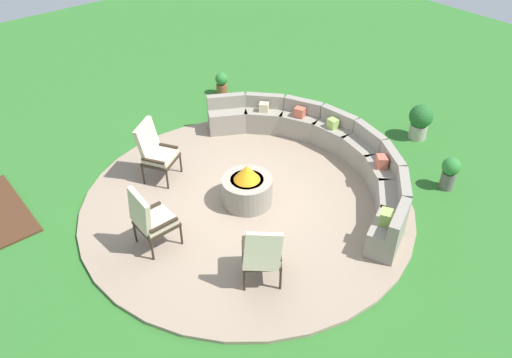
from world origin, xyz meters
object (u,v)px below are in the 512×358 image
Objects in this scene: lounge_chair_front_left at (155,151)px; lounge_chair_back_left at (262,253)px; lounge_chair_front_right at (150,218)px; fire_pit at (247,188)px; potted_plant_1 at (222,83)px; curved_stone_bench at (327,151)px; potted_plant_0 at (450,172)px; potted_plant_2 at (420,120)px.

lounge_chair_front_left reaches higher than lounge_chair_back_left.
lounge_chair_front_right is 1.82m from lounge_chair_back_left.
lounge_chair_front_left is at bearing -153.60° from fire_pit.
lounge_chair_back_left is 6.02m from potted_plant_1.
lounge_chair_front_left is 1.83m from lounge_chair_front_right.
lounge_chair_front_left is at bearing 123.99° from lounge_chair_back_left.
fire_pit is 1.85m from curved_stone_bench.
curved_stone_bench is at bearing 86.18° from lounge_chair_front_right.
lounge_chair_front_right is (-0.19, -3.66, 0.26)m from curved_stone_bench.
lounge_chair_front_left is at bearing -123.01° from curved_stone_bench.
fire_pit reaches higher than potted_plant_0.
potted_plant_0 is at bearing 30.86° from lounge_chair_back_left.
lounge_chair_front_right is 5.31m from potted_plant_0.
lounge_chair_front_right reaches higher than curved_stone_bench.
lounge_chair_front_left is at bearing -132.69° from potted_plant_0.
fire_pit is 0.77× the size of lounge_chair_front_left.
lounge_chair_front_left is at bearing 145.90° from lounge_chair_front_right.
potted_plant_1 is 0.71× the size of potted_plant_2.
potted_plant_0 is (3.58, 3.88, -0.27)m from lounge_chair_front_left.
lounge_chair_back_left is at bearing -31.23° from potted_plant_1.
lounge_chair_front_right is (-0.09, -1.81, 0.27)m from fire_pit.
curved_stone_bench is 2.30m from potted_plant_2.
fire_pit is 0.17× the size of curved_stone_bench.
lounge_chair_front_left is 5.38m from potted_plant_2.
fire_pit is at bearing 94.59° from lounge_chair_back_left.
curved_stone_bench reaches higher than potted_plant_2.
lounge_chair_front_right reaches higher than potted_plant_1.
potted_plant_2 is at bearing 143.36° from potted_plant_0.
lounge_chair_back_left reaches higher than potted_plant_1.
potted_plant_2 is at bearing 24.95° from potted_plant_1.
lounge_chair_back_left is at bearing 55.94° from lounge_chair_front_left.
lounge_chair_back_left is 5.16m from potted_plant_2.
potted_plant_0 is at bearing 9.49° from potted_plant_1.
curved_stone_bench is 3.73m from potted_plant_1.
lounge_chair_front_right is 2.11× the size of potted_plant_1.
curved_stone_bench is at bearing 63.80° from lounge_chair_back_left.
fire_pit is at bearing -98.15° from potted_plant_2.
potted_plant_1 is at bearing 130.83° from lounge_chair_front_right.
curved_stone_bench is 4.48× the size of lounge_chair_front_left.
lounge_chair_back_left is at bearing -79.49° from potted_plant_2.
lounge_chair_front_right reaches higher than potted_plant_2.
fire_pit is at bearing -30.74° from potted_plant_1.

